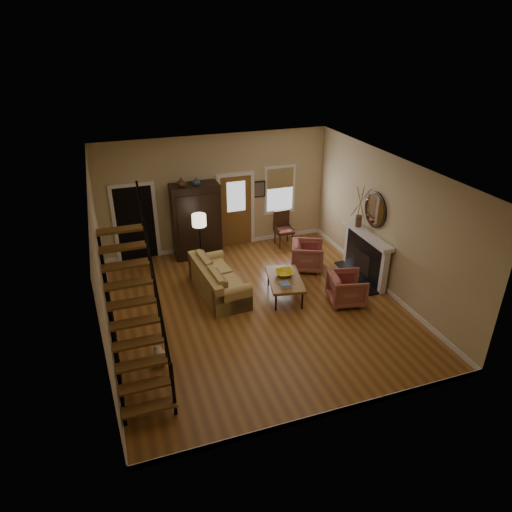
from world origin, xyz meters
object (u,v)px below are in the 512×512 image
object	(u,v)px
floor_lamp	(200,243)
side_chair	(284,229)
sofa	(219,280)
coffee_table	(285,287)
armchair_left	(347,289)
armoire	(196,221)
armchair_right	(307,256)

from	to	relation	value
floor_lamp	side_chair	bearing A→B (deg)	15.03
sofa	side_chair	distance (m)	3.25
coffee_table	armchair_left	distance (m)	1.47
armoire	floor_lamp	size ratio (longest dim) A/B	1.32
floor_lamp	side_chair	world-z (taller)	floor_lamp
armoire	armchair_right	xyz separation A→B (m)	(2.59, -1.76, -0.67)
armoire	side_chair	size ratio (longest dim) A/B	2.06
armchair_left	side_chair	bearing A→B (deg)	16.37
coffee_table	armchair_right	world-z (taller)	armchair_right
sofa	armchair_left	bearing A→B (deg)	-31.51
armchair_right	side_chair	size ratio (longest dim) A/B	0.82
floor_lamp	armchair_left	bearing A→B (deg)	-43.13
sofa	floor_lamp	world-z (taller)	floor_lamp
armchair_right	floor_lamp	xyz separation A→B (m)	(-2.69, 0.85, 0.41)
sofa	coffee_table	bearing A→B (deg)	-29.11
armchair_right	armoire	bearing A→B (deg)	79.85
armchair_left	side_chair	distance (m)	3.40
sofa	side_chair	world-z (taller)	side_chair
armoire	coffee_table	world-z (taller)	armoire
armchair_right	side_chair	bearing A→B (deg)	25.62
armchair_left	coffee_table	bearing A→B (deg)	73.78
coffee_table	floor_lamp	bearing A→B (deg)	128.78
armoire	sofa	bearing A→B (deg)	-89.39
sofa	coffee_table	distance (m)	1.60
coffee_table	armchair_left	world-z (taller)	armchair_left
sofa	armchair_left	xyz separation A→B (m)	(2.74, -1.36, -0.02)
armoire	armchair_left	bearing A→B (deg)	-52.47
armchair_right	floor_lamp	distance (m)	2.86
armoire	armchair_left	world-z (taller)	armoire
armoire	armchair_right	world-z (taller)	armoire
sofa	coffee_table	xyz separation A→B (m)	(1.46, -0.65, -0.13)
sofa	armoire	bearing A→B (deg)	85.52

